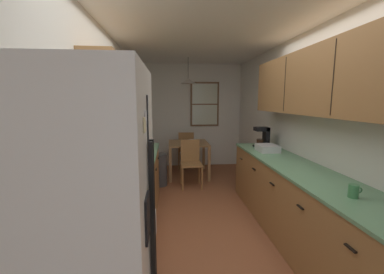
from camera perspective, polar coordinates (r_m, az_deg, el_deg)
ground_plane at (r=3.96m, az=2.48°, el=-16.33°), size 12.00×12.00×0.00m
wall_left at (r=3.68m, az=-18.70°, el=2.01°), size 0.10×9.00×2.55m
wall_right at (r=4.02m, az=22.04°, el=2.36°), size 0.10×9.00×2.55m
wall_back at (r=6.24m, az=-0.68°, el=4.96°), size 4.40×0.10×2.55m
ceiling_slab at (r=3.71m, az=2.75°, el=22.98°), size 4.40×9.00×0.08m
refrigerator at (r=1.57m, az=-23.32°, el=-20.56°), size 0.72×0.77×1.84m
stove_range at (r=2.41m, az=-17.89°, el=-21.55°), size 0.66×0.66×1.10m
microwave_over_range at (r=2.13m, az=-22.35°, el=7.19°), size 0.39×0.62×0.32m
counter_left at (r=3.63m, az=-13.24°, el=-11.21°), size 0.64×2.04×0.90m
upper_cabinets_left at (r=3.40m, az=-16.53°, el=10.72°), size 0.33×2.12×0.63m
counter_right at (r=3.27m, az=23.06°, el=-13.98°), size 0.64×3.16×0.90m
upper_cabinets_right at (r=3.07m, az=27.43°, el=11.35°), size 0.33×2.84×0.73m
dining_table at (r=5.38m, az=-0.86°, el=-2.53°), size 0.85×0.88×0.75m
dining_chair_near at (r=4.78m, az=-0.29°, el=-5.57°), size 0.41×0.41×0.90m
dining_chair_far at (r=6.03m, az=-1.36°, el=-2.59°), size 0.42×0.42×0.90m
pendant_light at (r=5.29m, az=-0.90°, el=12.91°), size 0.33×0.33×0.53m
back_window at (r=6.20m, az=2.97°, el=7.61°), size 0.71×0.05×1.09m
trash_bin at (r=4.89m, az=-7.53°, el=-7.55°), size 0.29×0.29×0.63m
storage_canister at (r=2.70m, az=-16.07°, el=-6.45°), size 0.10×0.10×0.16m
dish_towel at (r=2.49m, az=-8.59°, el=-19.42°), size 0.02×0.16×0.24m
coffee_maker at (r=4.18m, az=16.22°, el=0.06°), size 0.22×0.18×0.33m
mug_spare at (r=2.36m, az=33.44°, el=-10.44°), size 0.11×0.08×0.11m
dish_rack at (r=3.87m, az=17.11°, el=-2.48°), size 0.28×0.34×0.10m
table_serving_bowl at (r=5.37m, az=0.12°, el=-0.94°), size 0.19×0.19×0.06m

